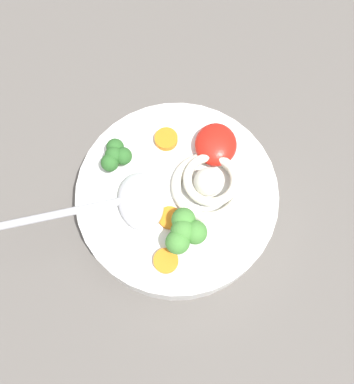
# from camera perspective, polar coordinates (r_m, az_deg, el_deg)

# --- Properties ---
(table_slab) EXTENTS (1.25, 1.25, 0.03)m
(table_slab) POSITION_cam_1_polar(r_m,az_deg,el_deg) (0.48, -3.13, -3.93)
(table_slab) COLOR #5B5651
(table_slab) RESTS_ON ground
(soup_bowl) EXTENTS (0.20, 0.20, 0.05)m
(soup_bowl) POSITION_cam_1_polar(r_m,az_deg,el_deg) (0.45, 0.00, -0.97)
(soup_bowl) COLOR white
(soup_bowl) RESTS_ON table_slab
(noodle_pile) EXTENTS (0.08, 0.08, 0.03)m
(noodle_pile) POSITION_cam_1_polar(r_m,az_deg,el_deg) (0.42, 4.22, 1.15)
(noodle_pile) COLOR silver
(noodle_pile) RESTS_ON soup_bowl
(soup_spoon) EXTENTS (0.08, 0.17, 0.02)m
(soup_spoon) POSITION_cam_1_polar(r_m,az_deg,el_deg) (0.42, -6.64, -1.03)
(soup_spoon) COLOR #B7B7BC
(soup_spoon) RESTS_ON soup_bowl
(chili_sauce_dollop) EXTENTS (0.05, 0.04, 0.02)m
(chili_sauce_dollop) POSITION_cam_1_polar(r_m,az_deg,el_deg) (0.44, 5.18, 6.32)
(chili_sauce_dollop) COLOR red
(chili_sauce_dollop) RESTS_ON soup_bowl
(broccoli_floret_near_spoon) EXTENTS (0.03, 0.03, 0.03)m
(broccoli_floret_near_spoon) POSITION_cam_1_polar(r_m,az_deg,el_deg) (0.43, -8.18, 4.85)
(broccoli_floret_near_spoon) COLOR #7A9E60
(broccoli_floret_near_spoon) RESTS_ON soup_bowl
(broccoli_floret_right) EXTENTS (0.04, 0.04, 0.03)m
(broccoli_floret_right) POSITION_cam_1_polar(r_m,az_deg,el_deg) (0.39, 1.04, -5.26)
(broccoli_floret_right) COLOR #7A9E60
(broccoli_floret_right) RESTS_ON soup_bowl
(carrot_slice_far) EXTENTS (0.02, 0.02, 0.01)m
(carrot_slice_far) POSITION_cam_1_polar(r_m,az_deg,el_deg) (0.41, -1.48, -9.15)
(carrot_slice_far) COLOR orange
(carrot_slice_far) RESTS_ON soup_bowl
(carrot_slice_extra_b) EXTENTS (0.02, 0.02, 0.01)m
(carrot_slice_extra_b) POSITION_cam_1_polar(r_m,az_deg,el_deg) (0.44, -1.45, 7.04)
(carrot_slice_extra_b) COLOR orange
(carrot_slice_extra_b) RESTS_ON soup_bowl
(carrot_slice_rear) EXTENTS (0.02, 0.02, 0.01)m
(carrot_slice_rear) POSITION_cam_1_polar(r_m,az_deg,el_deg) (0.41, -0.96, -3.45)
(carrot_slice_rear) COLOR orange
(carrot_slice_rear) RESTS_ON soup_bowl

